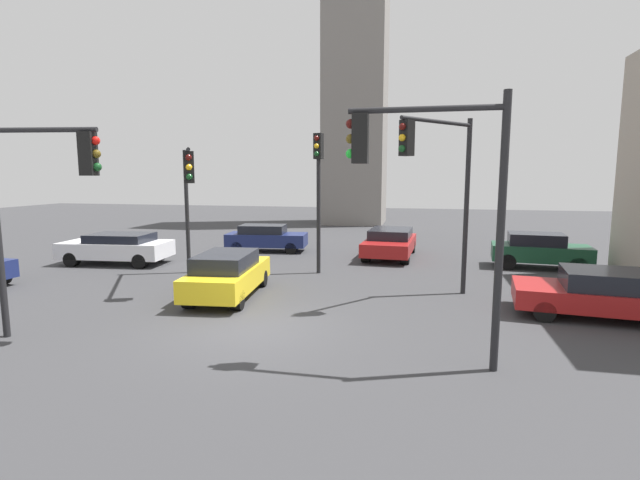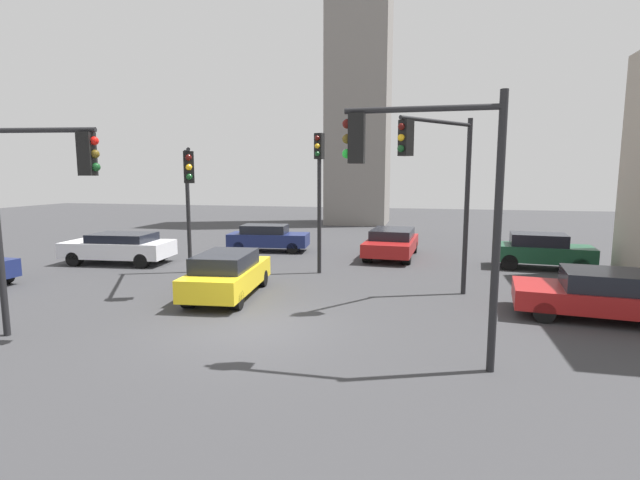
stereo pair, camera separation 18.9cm
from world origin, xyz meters
TOP-DOWN VIEW (x-y plane):
  - ground_plane at (0.00, 0.00)m, footprint 92.29×92.29m
  - traffic_light_0 at (4.41, -1.44)m, footprint 3.17×0.32m
  - traffic_light_1 at (0.17, 7.19)m, footprint 0.37×0.48m
  - traffic_light_2 at (4.76, 3.83)m, footprint 2.21×2.76m
  - traffic_light_3 at (-3.99, 4.34)m, footprint 2.31×3.87m
  - traffic_light_4 at (-4.53, -1.71)m, footprint 2.75×0.61m
  - car_0 at (2.76, 11.64)m, footprint 2.43×4.90m
  - car_1 at (9.35, 2.97)m, footprint 4.92×2.62m
  - car_3 at (-9.10, 7.23)m, footprint 4.83×2.47m
  - car_4 at (-1.91, 2.88)m, footprint 2.22×4.56m
  - car_5 at (-3.72, 12.02)m, footprint 4.26×2.05m
  - car_6 at (9.18, 10.21)m, footprint 4.06×2.16m
  - skyline_tower at (-1.27, 27.53)m, footprint 4.82×4.82m

SIDE VIEW (x-z plane):
  - ground_plane at x=0.00m, z-range 0.00..0.00m
  - car_1 at x=9.35m, z-range 0.03..1.39m
  - car_0 at x=2.76m, z-range 0.05..1.41m
  - car_5 at x=-3.72m, z-range 0.04..1.42m
  - car_3 at x=-9.10m, z-range 0.06..1.43m
  - car_4 at x=-1.91m, z-range 0.03..1.51m
  - car_6 at x=9.18m, z-range 0.04..1.54m
  - traffic_light_3 at x=-3.99m, z-range 1.15..6.09m
  - traffic_light_4 at x=-4.53m, z-range 1.02..6.41m
  - traffic_light_1 at x=0.17m, z-range 1.08..6.67m
  - traffic_light_0 at x=4.41m, z-range 1.12..6.69m
  - traffic_light_2 at x=4.76m, z-range 1.23..7.00m
  - skyline_tower at x=-1.27m, z-range 0.00..26.34m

